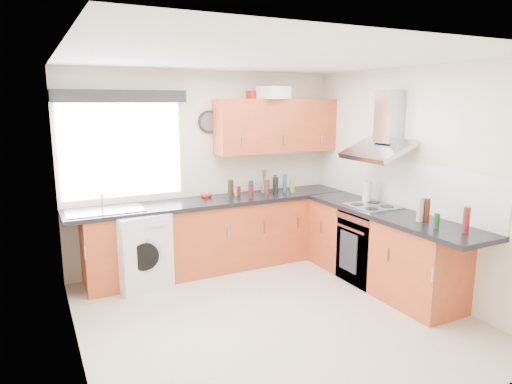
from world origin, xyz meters
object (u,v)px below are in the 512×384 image
oven (370,246)px  washing_machine (139,249)px  upper_cabinets (277,126)px  extractor_hood (383,133)px

oven → washing_machine: (-2.50, 1.10, 0.01)m
upper_cabinets → oven: bearing=-67.5°
extractor_hood → upper_cabinets: bearing=116.1°
oven → extractor_hood: bearing=-0.0°
oven → upper_cabinets: 1.99m
oven → washing_machine: bearing=156.3°
extractor_hood → upper_cabinets: 1.48m
oven → extractor_hood: extractor_hood is taller
oven → washing_machine: washing_machine is taller
upper_cabinets → washing_machine: (-1.95, -0.23, -1.36)m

